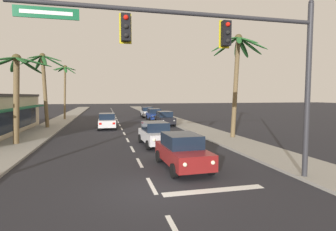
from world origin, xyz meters
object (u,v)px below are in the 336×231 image
object	(u,v)px
sedan_lead_at_stop_bar	(182,151)
sedan_third_in_queue	(156,134)
sedan_parked_nearest_kerb	(165,118)
sedan_parked_mid_kerb	(154,114)
palm_left_farthest	(65,78)
palm_left_second	(16,80)
sedan_oncoming_far	(107,121)
sedan_parked_far_kerb	(147,112)
traffic_signal_mast	(231,51)
palm_left_third	(44,74)
palm_right_second	(237,63)

from	to	relation	value
sedan_lead_at_stop_bar	sedan_third_in_queue	bearing A→B (deg)	91.50
sedan_parked_nearest_kerb	sedan_parked_mid_kerb	distance (m)	6.68
sedan_parked_nearest_kerb	palm_left_farthest	size ratio (longest dim) A/B	0.56
sedan_lead_at_stop_bar	palm_left_second	size ratio (longest dim) A/B	0.69
sedan_oncoming_far	palm_left_farthest	distance (m)	14.21
palm_left_farthest	sedan_lead_at_stop_bar	bearing A→B (deg)	-72.21
sedan_lead_at_stop_bar	palm_left_farthest	world-z (taller)	palm_left_farthest
sedan_oncoming_far	sedan_parked_mid_kerb	xyz separation A→B (m)	(6.75, 8.45, 0.00)
sedan_parked_nearest_kerb	sedan_parked_far_kerb	distance (m)	12.46
sedan_lead_at_stop_bar	sedan_third_in_queue	xyz separation A→B (m)	(-0.16, 6.14, 0.00)
sedan_parked_far_kerb	traffic_signal_mast	bearing A→B (deg)	-93.67
traffic_signal_mast	palm_left_third	xyz separation A→B (m)	(-10.98, 21.47, 0.62)
sedan_third_in_queue	palm_left_second	distance (m)	10.51
sedan_parked_nearest_kerb	sedan_parked_mid_kerb	bearing A→B (deg)	90.31
sedan_parked_nearest_kerb	palm_left_farthest	bearing A→B (deg)	141.00
traffic_signal_mast	sedan_parked_far_kerb	bearing A→B (deg)	86.33
sedan_lead_at_stop_bar	palm_right_second	xyz separation A→B (m)	(6.89, 7.46, 5.40)
sedan_third_in_queue	palm_left_farthest	world-z (taller)	palm_left_farthest
palm_left_second	sedan_parked_nearest_kerb	bearing A→B (deg)	37.82
palm_right_second	sedan_parked_nearest_kerb	bearing A→B (deg)	107.86
sedan_third_in_queue	sedan_parked_nearest_kerb	bearing A→B (deg)	74.22
sedan_oncoming_far	palm_right_second	distance (m)	14.90
palm_left_second	palm_left_farthest	size ratio (longest dim) A/B	0.81
sedan_parked_nearest_kerb	sedan_parked_far_kerb	xyz separation A→B (m)	(-0.13, 12.46, 0.00)
traffic_signal_mast	sedan_parked_far_kerb	distance (m)	34.26
sedan_oncoming_far	sedan_parked_nearest_kerb	xyz separation A→B (m)	(6.78, 1.76, 0.00)
sedan_parked_nearest_kerb	sedan_parked_far_kerb	bearing A→B (deg)	90.60
sedan_lead_at_stop_bar	sedan_parked_far_kerb	world-z (taller)	same
palm_left_farthest	palm_right_second	bearing A→B (deg)	-52.79
sedan_parked_nearest_kerb	sedan_parked_mid_kerb	size ratio (longest dim) A/B	1.00
traffic_signal_mast	palm_left_farthest	world-z (taller)	palm_left_farthest
palm_left_farthest	palm_left_third	bearing A→B (deg)	-94.31
sedan_parked_mid_kerb	sedan_parked_nearest_kerb	bearing A→B (deg)	-89.69
sedan_lead_at_stop_bar	sedan_oncoming_far	size ratio (longest dim) A/B	1.01
sedan_third_in_queue	palm_right_second	xyz separation A→B (m)	(7.05, 1.32, 5.40)
sedan_oncoming_far	traffic_signal_mast	bearing A→B (deg)	-77.20
sedan_parked_far_kerb	palm_left_second	bearing A→B (deg)	-119.77
palm_right_second	traffic_signal_mast	bearing A→B (deg)	-119.37
traffic_signal_mast	sedan_parked_far_kerb	world-z (taller)	traffic_signal_mast
sedan_parked_nearest_kerb	palm_left_third	distance (m)	14.20
sedan_lead_at_stop_bar	palm_left_second	xyz separation A→B (m)	(-9.72, 8.37, 3.78)
sedan_third_in_queue	palm_left_third	xyz separation A→B (m)	(-9.79, 12.37, 5.02)
sedan_oncoming_far	palm_left_farthest	world-z (taller)	palm_left_farthest
sedan_lead_at_stop_bar	sedan_parked_nearest_kerb	world-z (taller)	same
sedan_parked_nearest_kerb	palm_left_farthest	xyz separation A→B (m)	(-12.52, 10.14, 5.22)
sedan_parked_far_kerb	sedan_third_in_queue	bearing A→B (deg)	-97.72
sedan_third_in_queue	palm_right_second	bearing A→B (deg)	10.63
palm_right_second	sedan_parked_mid_kerb	bearing A→B (deg)	101.46
traffic_signal_mast	sedan_third_in_queue	bearing A→B (deg)	97.43
sedan_parked_nearest_kerb	sedan_third_in_queue	bearing A→B (deg)	-105.78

